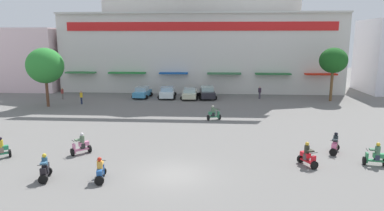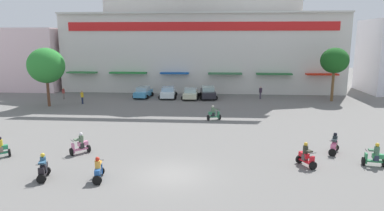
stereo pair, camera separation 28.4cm
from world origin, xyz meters
name	(u,v)px [view 1 (the left image)]	position (x,y,z in m)	size (l,w,h in m)	color
ground_plane	(190,122)	(0.00, 13.00, 0.00)	(128.00, 128.00, 0.00)	slate
colonial_building	(201,23)	(0.00, 35.21, 10.22)	(41.36, 14.28, 23.10)	silver
flank_building_left	(30,59)	(-27.13, 33.91, 4.72)	(11.54, 10.25, 9.43)	silver
plaza_tree_0	(45,66)	(-17.38, 19.43, 4.81)	(4.32, 3.77, 6.87)	brown
plaza_tree_1	(333,61)	(17.19, 25.47, 5.16)	(3.46, 3.53, 6.79)	brown
parked_car_0	(142,92)	(-7.49, 26.12, 0.75)	(2.44, 4.02, 1.49)	#4190BF
parked_car_1	(167,92)	(-4.12, 26.25, 0.76)	(2.65, 4.49, 1.50)	white
parked_car_2	(190,93)	(-1.01, 25.81, 0.71)	(2.42, 4.21, 1.39)	beige
parked_car_3	(207,92)	(1.29, 26.26, 0.80)	(2.69, 4.53, 1.59)	#25242B
scooter_rider_0	(45,169)	(-7.28, -1.19, 0.64)	(0.85, 1.42, 1.53)	black
scooter_rider_1	(100,171)	(-4.08, -1.11, 0.58)	(0.83, 1.57, 1.43)	black
scooter_rider_2	(0,150)	(-12.06, 2.00, 0.62)	(1.42, 1.23, 1.49)	black
scooter_rider_4	(375,156)	(12.60, 2.42, 0.62)	(1.40, 0.75, 1.53)	black
scooter_rider_5	(214,114)	(2.25, 14.04, 0.63)	(1.43, 0.96, 1.51)	black
scooter_rider_6	(81,145)	(-6.93, 3.26, 0.63)	(1.36, 1.30, 1.52)	black
scooter_rider_7	(307,156)	(8.26, 2.04, 0.63)	(1.10, 1.48, 1.55)	black
scooter_rider_8	(335,145)	(10.83, 4.65, 0.62)	(1.08, 1.49, 1.51)	black
pedestrian_0	(62,93)	(-17.80, 24.25, 0.86)	(0.49, 0.49, 1.52)	#6B625E
pedestrian_1	(260,92)	(8.27, 26.46, 0.94)	(0.54, 0.54, 1.66)	#463F4B
pedestrian_2	(81,97)	(-14.00, 21.15, 0.94)	(0.41, 0.41, 1.64)	#1D2742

